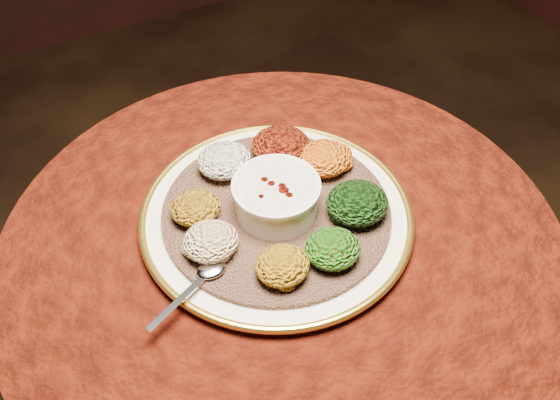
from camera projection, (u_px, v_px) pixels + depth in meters
name	position (u px, v px, depth m)	size (l,w,h in m)	color
table	(282.00, 299.00, 1.18)	(0.96, 0.96, 0.73)	black
platter	(276.00, 216.00, 1.07)	(0.50, 0.50, 0.02)	white
injera	(276.00, 212.00, 1.06)	(0.39, 0.39, 0.01)	brown
stew_bowl	(276.00, 195.00, 1.03)	(0.15, 0.15, 0.06)	silver
spoon	(207.00, 274.00, 0.96)	(0.15, 0.08, 0.01)	silver
portion_ayib	(224.00, 160.00, 1.11)	(0.10, 0.09, 0.05)	white
portion_kitfo	(280.00, 146.00, 1.13)	(0.11, 0.10, 0.05)	black
portion_tikil	(324.00, 158.00, 1.11)	(0.10, 0.09, 0.05)	#CB6E10
portion_gomen	(357.00, 203.00, 1.04)	(0.10, 0.10, 0.05)	black
portion_mixveg	(333.00, 249.00, 0.97)	(0.09, 0.08, 0.04)	#A5320A
portion_kik	(282.00, 266.00, 0.95)	(0.09, 0.08, 0.04)	#9D6E0D
portion_timatim	(211.00, 241.00, 0.98)	(0.09, 0.09, 0.04)	maroon
portion_shiro	(195.00, 208.00, 1.03)	(0.09, 0.08, 0.04)	#9D6E12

